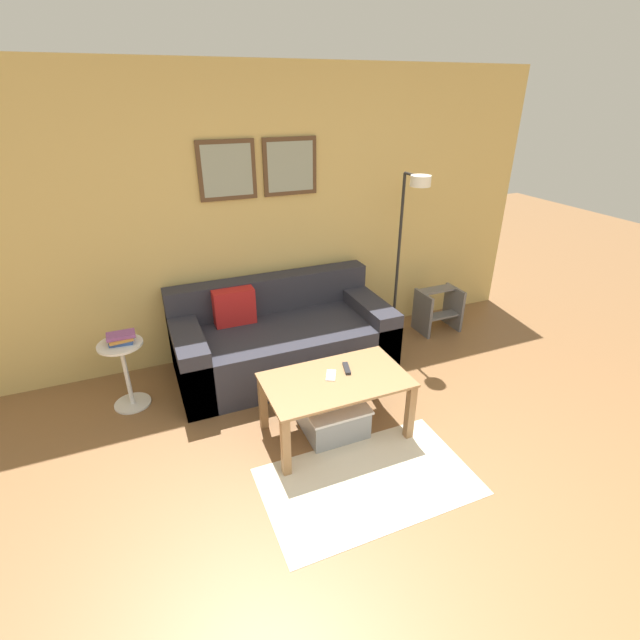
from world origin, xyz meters
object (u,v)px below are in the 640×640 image
object	(u,v)px
remote_control	(347,368)
cell_phone	(331,375)
step_stool	(438,309)
coffee_table	(336,389)
side_table	(125,369)
couch	(282,339)
storage_bin	(332,415)
book_stack	(121,338)
floor_lamp	(409,233)

from	to	relation	value
remote_control	cell_phone	distance (m)	0.14
cell_phone	remote_control	bearing A→B (deg)	40.39
remote_control	step_stool	xyz separation A→B (m)	(1.57, 1.02, -0.24)
coffee_table	side_table	size ratio (longest dim) A/B	1.80
couch	storage_bin	bearing A→B (deg)	-86.52
book_stack	step_stool	distance (m)	3.11
floor_lamp	cell_phone	xyz separation A→B (m)	(-1.18, -0.93, -0.68)
couch	storage_bin	world-z (taller)	couch
floor_lamp	side_table	xyz separation A→B (m)	(-2.57, -0.03, -0.81)
storage_bin	remote_control	xyz separation A→B (m)	(0.13, 0.04, 0.36)
storage_bin	coffee_table	bearing A→B (deg)	-79.37
floor_lamp	cell_phone	bearing A→B (deg)	-141.79
couch	coffee_table	world-z (taller)	couch
couch	step_stool	xyz separation A→B (m)	(1.77, 0.07, -0.04)
couch	remote_control	world-z (taller)	couch
storage_bin	cell_phone	distance (m)	0.35
step_stool	coffee_table	bearing A→B (deg)	-147.09
coffee_table	step_stool	distance (m)	2.03
side_table	step_stool	world-z (taller)	side_table
storage_bin	remote_control	distance (m)	0.39
couch	floor_lamp	xyz separation A→B (m)	(1.24, -0.05, 0.87)
step_stool	cell_phone	bearing A→B (deg)	-148.58
coffee_table	storage_bin	xyz separation A→B (m)	(-0.01, 0.04, -0.27)
coffee_table	side_table	world-z (taller)	side_table
step_stool	side_table	bearing A→B (deg)	-177.36
step_stool	storage_bin	bearing A→B (deg)	-148.16
coffee_table	remote_control	xyz separation A→B (m)	(0.12, 0.08, 0.09)
couch	step_stool	size ratio (longest dim) A/B	4.21
coffee_table	remote_control	world-z (taller)	remote_control
book_stack	remote_control	bearing A→B (deg)	-30.51
storage_bin	remote_control	bearing A→B (deg)	18.19
cell_phone	step_stool	xyz separation A→B (m)	(1.71, 1.05, -0.23)
floor_lamp	remote_control	world-z (taller)	floor_lamp
floor_lamp	step_stool	bearing A→B (deg)	12.28
book_stack	cell_phone	world-z (taller)	book_stack
side_table	storage_bin	bearing A→B (deg)	-33.39
couch	remote_control	size ratio (longest dim) A/B	12.71
storage_bin	remote_control	size ratio (longest dim) A/B	3.10
cell_phone	step_stool	bearing A→B (deg)	59.25
cell_phone	step_stool	world-z (taller)	cell_phone
storage_bin	book_stack	distance (m)	1.73
storage_bin	book_stack	world-z (taller)	book_stack
side_table	step_stool	bearing A→B (deg)	2.64
couch	cell_phone	xyz separation A→B (m)	(0.05, -0.98, 0.19)
remote_control	coffee_table	bearing A→B (deg)	-130.57
coffee_table	couch	bearing A→B (deg)	93.76
couch	book_stack	xyz separation A→B (m)	(-1.32, -0.06, 0.33)
book_stack	cell_phone	xyz separation A→B (m)	(1.37, -0.92, -0.13)
side_table	coffee_table	bearing A→B (deg)	-34.37
cell_phone	book_stack	bearing A→B (deg)	173.89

